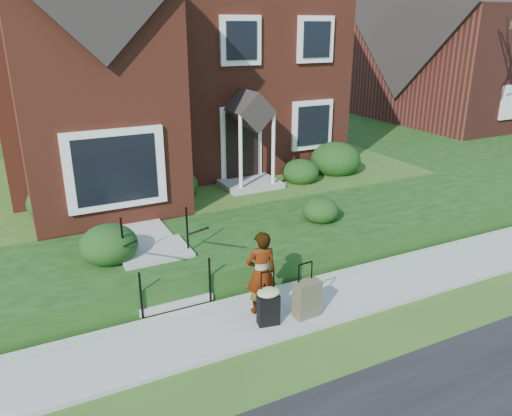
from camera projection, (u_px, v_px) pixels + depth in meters
ground at (317, 303)px, 9.56m from camera, size 120.00×120.00×0.00m
sidewalk at (317, 301)px, 9.55m from camera, size 60.00×1.60×0.08m
terrace at (253, 148)px, 20.28m from camera, size 44.00×20.00×0.60m
walkway at (125, 211)px, 12.49m from camera, size 1.20×6.00×0.06m
main_house at (151, 16)px, 15.72m from camera, size 10.40×10.20×9.40m
neighbour_house at (478, 19)px, 23.68m from camera, size 9.40×8.00×9.20m
front_steps at (161, 268)px, 9.90m from camera, size 1.40×2.02×1.50m
foundation_shrubs at (221, 181)px, 13.30m from camera, size 9.72×4.44×1.10m
woman at (261, 273)px, 8.86m from camera, size 0.62×0.45×1.57m
suitcase_black at (268, 304)px, 8.61m from camera, size 0.47×0.41×1.00m
suitcase_olive at (307, 299)px, 8.88m from camera, size 0.49×0.30×1.03m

